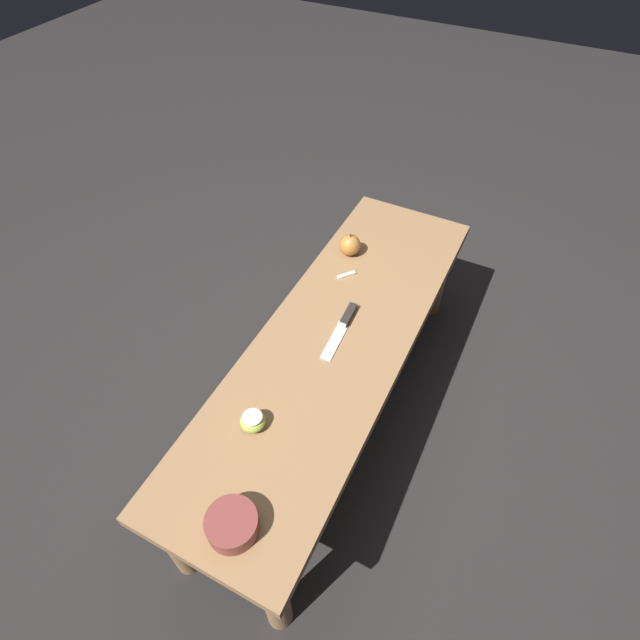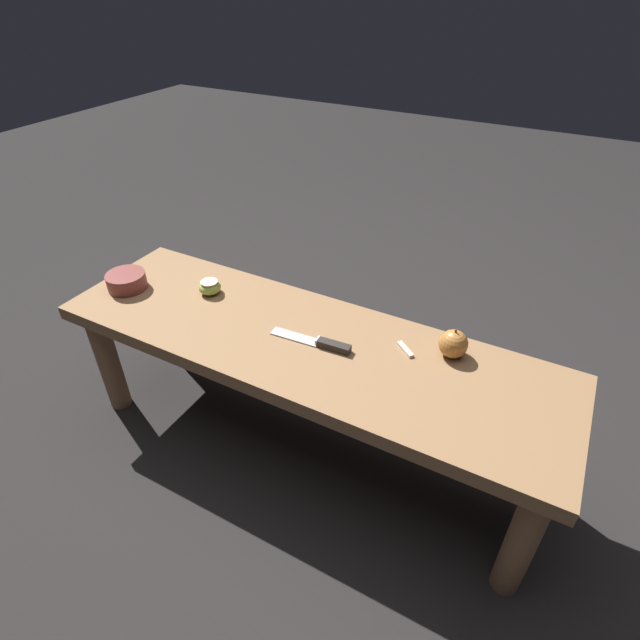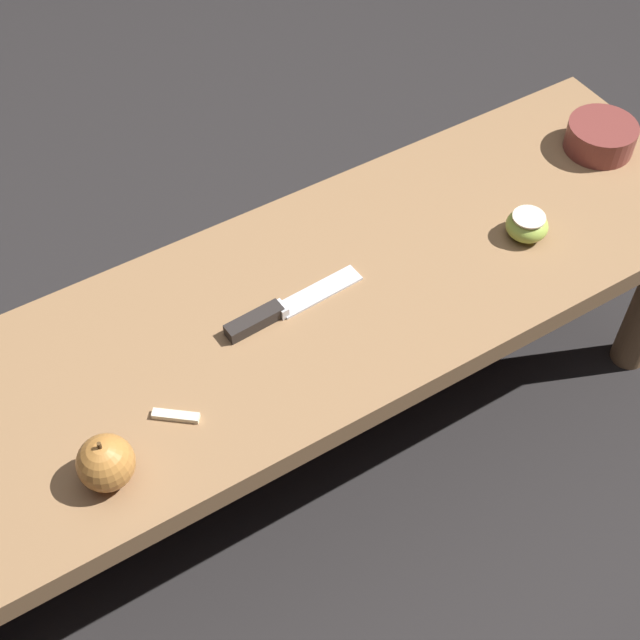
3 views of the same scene
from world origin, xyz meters
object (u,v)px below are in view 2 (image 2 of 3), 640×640
at_px(apple_cut, 210,287).
at_px(bowl, 127,281).
at_px(wooden_bench, 304,358).
at_px(apple_whole, 453,344).
at_px(knife, 322,343).

height_order(apple_cut, bowl, bowl).
xyz_separation_m(apple_cut, bowl, (-0.24, -0.10, 0.00)).
bearing_deg(wooden_bench, apple_whole, 18.34).
relative_size(apple_cut, bowl, 0.56).
distance_m(knife, apple_whole, 0.33).
xyz_separation_m(apple_whole, apple_cut, (-0.72, -0.06, -0.02)).
relative_size(knife, apple_cut, 3.43).
height_order(knife, apple_whole, apple_whole).
distance_m(apple_whole, apple_cut, 0.72).
distance_m(wooden_bench, apple_whole, 0.39).
distance_m(wooden_bench, bowl, 0.60).
bearing_deg(bowl, wooden_bench, 3.43).
distance_m(knife, apple_cut, 0.42).
bearing_deg(wooden_bench, apple_cut, 170.32).
height_order(knife, bowl, bowl).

